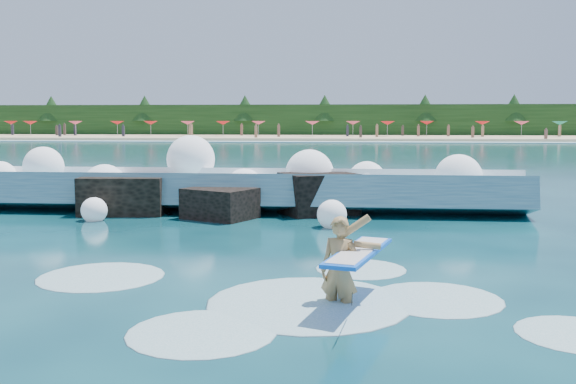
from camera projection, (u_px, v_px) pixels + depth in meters
name	position (u px, v px, depth m)	size (l,w,h in m)	color
ground	(199.00, 266.00, 12.15)	(200.00, 200.00, 0.00)	#062C37
beach	(329.00, 138.00, 89.28)	(140.00, 20.00, 0.40)	tan
wet_band	(326.00, 142.00, 78.42)	(140.00, 5.00, 0.08)	silver
treeline	(331.00, 121.00, 98.91)	(140.00, 4.00, 5.00)	black
breaking_wave	(216.00, 191.00, 19.69)	(18.48, 2.86, 1.59)	#356C85
rock_cluster	(213.00, 199.00, 18.72)	(8.24, 3.41, 1.40)	black
surfer_with_board	(344.00, 267.00, 9.46)	(1.17, 2.84, 1.62)	#A6804D
wave_spray	(233.00, 176.00, 19.51)	(15.30, 4.72, 2.34)	white
surf_foam	(294.00, 299.00, 9.91)	(9.22, 5.61, 0.16)	silver
beach_umbrellas	(329.00, 123.00, 90.68)	(110.84, 6.45, 0.50)	#15836D
beachgoers	(307.00, 132.00, 86.13)	(105.38, 13.16, 1.94)	#3F332D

